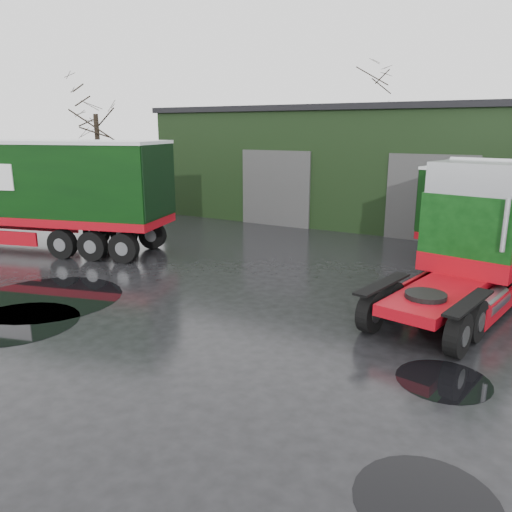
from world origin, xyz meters
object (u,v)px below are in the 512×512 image
(warehouse, at_px, (454,165))
(tree_left, at_px, (98,143))
(trailer_left, at_px, (3,194))
(tree_back_a, at_px, (370,133))
(hero_tractor, at_px, (454,243))

(warehouse, height_order, tree_left, tree_left)
(trailer_left, relative_size, tree_back_a, 1.59)
(tree_left, bearing_deg, trailer_left, -70.54)
(hero_tractor, distance_m, trailer_left, 18.55)
(tree_back_a, bearing_deg, warehouse, -51.34)
(trailer_left, relative_size, tree_left, 1.78)
(warehouse, xyz_separation_m, hero_tractor, (2.50, -15.68, -1.03))
(warehouse, distance_m, hero_tractor, 15.91)
(tree_left, height_order, tree_back_a, tree_back_a)
(trailer_left, xyz_separation_m, tree_back_a, (8.03, 26.39, 2.40))
(trailer_left, height_order, tree_back_a, tree_back_a)
(trailer_left, bearing_deg, tree_back_a, -32.27)
(trailer_left, bearing_deg, warehouse, -59.70)
(warehouse, distance_m, trailer_left, 22.95)
(tree_left, distance_m, tree_back_a, 21.10)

